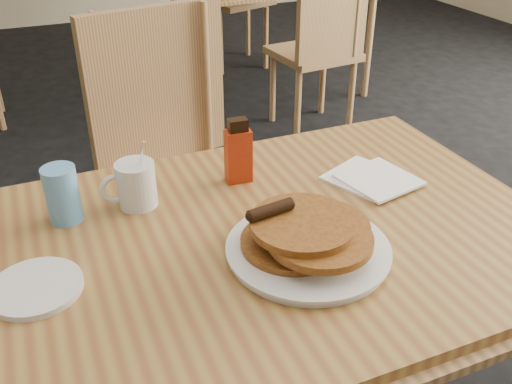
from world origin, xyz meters
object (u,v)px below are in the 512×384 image
chair_neighbor_near (322,39)px  syrup_bottle (238,153)px  chair_main_far (170,147)px  blue_tumbler (62,194)px  main_table (259,251)px  coffee_mug (135,184)px  pancake_plate (308,241)px

chair_neighbor_near → syrup_bottle: bearing=-130.6°
chair_main_far → blue_tumbler: chair_main_far is taller
main_table → blue_tumbler: size_ratio=10.29×
coffee_mug → blue_tumbler: size_ratio=1.30×
coffee_mug → syrup_bottle: bearing=8.6°
pancake_plate → chair_neighbor_near: bearing=60.6°
syrup_bottle → chair_neighbor_near: bearing=60.0°
chair_main_far → blue_tumbler: bearing=-136.4°
chair_main_far → pancake_plate: chair_main_far is taller
pancake_plate → coffee_mug: 0.40m
main_table → blue_tumbler: bearing=149.8°
chair_main_far → coffee_mug: (-0.20, -0.52, 0.19)m
pancake_plate → blue_tumbler: bearing=143.7°
main_table → pancake_plate: bearing=-58.8°
chair_neighbor_near → pancake_plate: bearing=-125.5°
chair_main_far → chair_neighbor_near: 1.59m
syrup_bottle → pancake_plate: bearing=-82.5°
syrup_bottle → blue_tumbler: (-0.39, -0.02, -0.01)m
chair_main_far → coffee_mug: size_ratio=6.51×
blue_tumbler → pancake_plate: bearing=-36.3°
coffee_mug → syrup_bottle: (0.24, 0.02, 0.02)m
chair_neighbor_near → coffee_mug: bearing=-135.8°
chair_main_far → blue_tumbler: (-0.35, -0.52, 0.19)m
blue_tumbler → chair_neighbor_near: bearing=47.4°
pancake_plate → syrup_bottle: size_ratio=2.03×
chair_neighbor_near → blue_tumbler: 2.22m
pancake_plate → coffee_mug: size_ratio=1.99×
main_table → coffee_mug: bearing=134.5°
chair_main_far → coffee_mug: bearing=-123.7°
main_table → chair_neighbor_near: size_ratio=1.35×
main_table → pancake_plate: (0.06, -0.10, 0.07)m
chair_main_far → main_table: bearing=-102.3°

